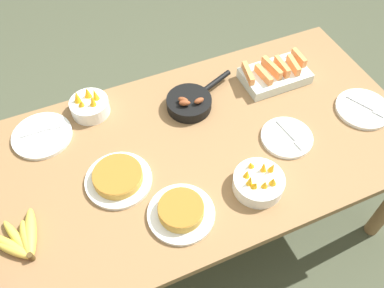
{
  "coord_description": "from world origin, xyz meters",
  "views": [
    {
      "loc": [
        -0.4,
        -0.91,
        2.03
      ],
      "look_at": [
        0.0,
        0.0,
        0.73
      ],
      "focal_mm": 38.0,
      "sensor_mm": 36.0,
      "label": 1
    }
  ],
  "objects": [
    {
      "name": "fruit_bowl_mango",
      "position": [
        0.15,
        -0.27,
        0.74
      ],
      "size": [
        0.19,
        0.19,
        0.11
      ],
      "color": "white",
      "rests_on": "dining_table"
    },
    {
      "name": "empty_plate_far_left",
      "position": [
        -0.55,
        0.3,
        0.71
      ],
      "size": [
        0.25,
        0.25,
        0.02
      ],
      "color": "white",
      "rests_on": "dining_table"
    },
    {
      "name": "skillet",
      "position": [
        0.09,
        0.21,
        0.73
      ],
      "size": [
        0.34,
        0.21,
        0.08
      ],
      "rotation": [
        0.0,
        0.0,
        0.38
      ],
      "color": "black",
      "rests_on": "dining_table"
    },
    {
      "name": "frittata_plate_center",
      "position": [
        -0.32,
        -0.03,
        0.73
      ],
      "size": [
        0.26,
        0.26,
        0.05
      ],
      "color": "white",
      "rests_on": "dining_table"
    },
    {
      "name": "empty_plate_far_right",
      "position": [
        0.38,
        -0.11,
        0.71
      ],
      "size": [
        0.21,
        0.21,
        0.02
      ],
      "color": "white",
      "rests_on": "dining_table"
    },
    {
      "name": "banana_bunch",
      "position": [
        -0.7,
        -0.14,
        0.72
      ],
      "size": [
        0.17,
        0.21,
        0.04
      ],
      "color": "gold",
      "rests_on": "dining_table"
    },
    {
      "name": "dining_table",
      "position": [
        0.0,
        0.0,
        0.62
      ],
      "size": [
        1.87,
        0.94,
        0.7
      ],
      "color": "olive",
      "rests_on": "ground_plane"
    },
    {
      "name": "melon_tray",
      "position": [
        0.51,
        0.22,
        0.74
      ],
      "size": [
        0.3,
        0.18,
        0.1
      ],
      "color": "silver",
      "rests_on": "dining_table"
    },
    {
      "name": "empty_plate_near_front",
      "position": [
        0.77,
        -0.11,
        0.71
      ],
      "size": [
        0.24,
        0.24,
        0.02
      ],
      "color": "white",
      "rests_on": "dining_table"
    },
    {
      "name": "ground_plane",
      "position": [
        0.0,
        0.0,
        0.0
      ],
      "size": [
        14.0,
        14.0,
        0.0
      ],
      "primitive_type": "plane",
      "color": "#474C38"
    },
    {
      "name": "frittata_plate_side",
      "position": [
        -0.16,
        -0.26,
        0.73
      ],
      "size": [
        0.25,
        0.25,
        0.06
      ],
      "color": "white",
      "rests_on": "dining_table"
    },
    {
      "name": "fruit_bowl_citrus",
      "position": [
        -0.32,
        0.36,
        0.74
      ],
      "size": [
        0.17,
        0.17,
        0.12
      ],
      "color": "white",
      "rests_on": "dining_table"
    }
  ]
}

